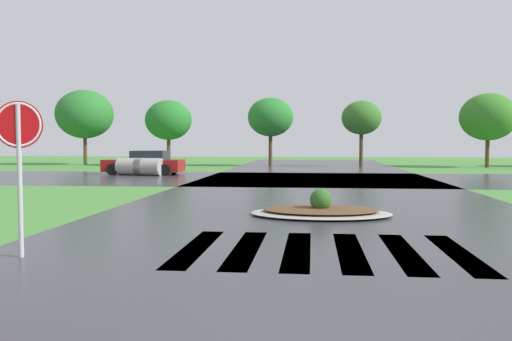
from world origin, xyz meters
The scene contains 8 objects.
asphalt_roadway centered at (0.00, 10.00, 0.00)m, with size 11.60×80.00×0.01m, color #35353A.
asphalt_cross_road centered at (0.00, 22.29, 0.00)m, with size 90.00×10.44×0.01m, color #35353A.
crosswalk_stripes centered at (0.00, 4.68, 0.00)m, with size 4.95×3.42×0.01m.
stop_sign centered at (-4.91, 3.63, 1.89)m, with size 0.74×0.22×2.54m.
median_island centered at (0.02, 9.08, 0.12)m, with size 3.58×2.40×0.68m.
car_dark_suv centered at (-9.66, 24.96, 0.62)m, with size 4.46×2.06×1.36m.
drainage_pipe_stack centered at (-9.69, 24.16, 0.48)m, with size 2.72×1.42×0.96m.
background_treeline centered at (-2.73, 36.05, 3.79)m, with size 42.16×5.48×5.97m.
Camera 1 is at (-0.20, -4.54, 1.89)m, focal length 37.55 mm.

